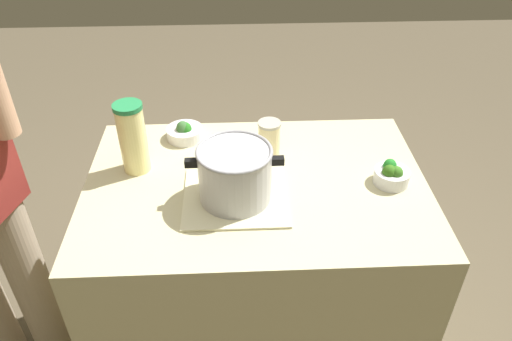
{
  "coord_description": "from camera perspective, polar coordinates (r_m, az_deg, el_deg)",
  "views": [
    {
      "loc": [
        0.06,
        1.32,
        1.92
      ],
      "look_at": [
        0.0,
        0.0,
        0.94
      ],
      "focal_mm": 34.61,
      "sensor_mm": 36.0,
      "label": 1
    }
  ],
  "objects": [
    {
      "name": "broccoli_bowl_center",
      "position": [
        1.91,
        -8.25,
        4.43
      ],
      "size": [
        0.14,
        0.14,
        0.08
      ],
      "color": "silver",
      "rests_on": "counter_slab"
    },
    {
      "name": "counter_slab",
      "position": [
        1.98,
        0.0,
        -11.64
      ],
      "size": [
        1.16,
        0.8,
        0.89
      ],
      "primitive_type": "cube",
      "color": "#C4BD8F",
      "rests_on": "ground_plane"
    },
    {
      "name": "lemonade_pitcher",
      "position": [
        1.72,
        -14.07,
        3.7
      ],
      "size": [
        0.1,
        0.1,
        0.26
      ],
      "color": "#F9EC97",
      "rests_on": "counter_slab"
    },
    {
      "name": "mason_jar",
      "position": [
        1.78,
        1.53,
        3.74
      ],
      "size": [
        0.08,
        0.08,
        0.13
      ],
      "color": "beige",
      "rests_on": "counter_slab"
    },
    {
      "name": "cooking_pot",
      "position": [
        1.55,
        -2.45,
        -0.28
      ],
      "size": [
        0.31,
        0.24,
        0.18
      ],
      "color": "#B7B7BC",
      "rests_on": "dish_cloth"
    },
    {
      "name": "ground_plane",
      "position": [
        2.33,
        0.0,
        -18.99
      ],
      "size": [
        8.0,
        8.0,
        0.0
      ],
      "primitive_type": "plane",
      "color": "brown"
    },
    {
      "name": "broccoli_bowl_front",
      "position": [
        1.71,
        15.38,
        -0.48
      ],
      "size": [
        0.12,
        0.12,
        0.08
      ],
      "color": "silver",
      "rests_on": "counter_slab"
    },
    {
      "name": "dish_cloth",
      "position": [
        1.61,
        -2.36,
        -3.08
      ],
      "size": [
        0.34,
        0.31,
        0.01
      ],
      "primitive_type": "cube",
      "color": "beige",
      "rests_on": "counter_slab"
    }
  ]
}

